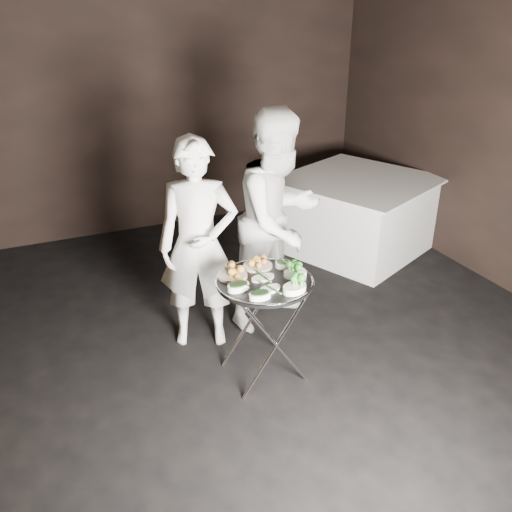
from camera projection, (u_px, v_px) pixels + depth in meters
name	position (u px, v px, depth m)	size (l,w,h in m)	color
floor	(247.00, 394.00, 4.05)	(6.00, 7.00, 0.05)	black
wall_back	(127.00, 108.00, 6.29)	(6.00, 0.05, 3.00)	black
tray_stand	(264.00, 324.00, 4.05)	(0.55, 0.46, 0.81)	silver
serving_tray	(264.00, 281.00, 3.90)	(0.71, 0.71, 0.04)	black
potato_plate_a	(232.00, 272.00, 3.93)	(0.22, 0.22, 0.08)	beige
potato_plate_b	(258.00, 263.00, 4.07)	(0.22, 0.22, 0.08)	beige
greens_bowl	(283.00, 263.00, 4.08)	(0.12, 0.12, 0.07)	white
asparagus_plate_a	(263.00, 277.00, 3.91)	(0.20, 0.13, 0.04)	white
asparagus_plate_b	(270.00, 288.00, 3.75)	(0.20, 0.14, 0.04)	white
spinach_bowl_a	(238.00, 286.00, 3.76)	(0.17, 0.12, 0.07)	white
spinach_bowl_b	(260.00, 294.00, 3.65)	(0.16, 0.11, 0.06)	white
broccoli_bowl_a	(295.00, 273.00, 3.93)	(0.20, 0.17, 0.07)	white
broccoli_bowl_b	(295.00, 287.00, 3.73)	(0.21, 0.18, 0.08)	white
serving_utensils	(263.00, 270.00, 3.94)	(0.58, 0.41, 0.01)	silver
waiter_left	(198.00, 246.00, 4.31)	(0.64, 0.42, 1.75)	white
waiter_right	(279.00, 220.00, 4.61)	(0.92, 0.72, 1.90)	white
dining_table	(357.00, 214.00, 6.15)	(1.50, 1.50, 0.85)	silver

